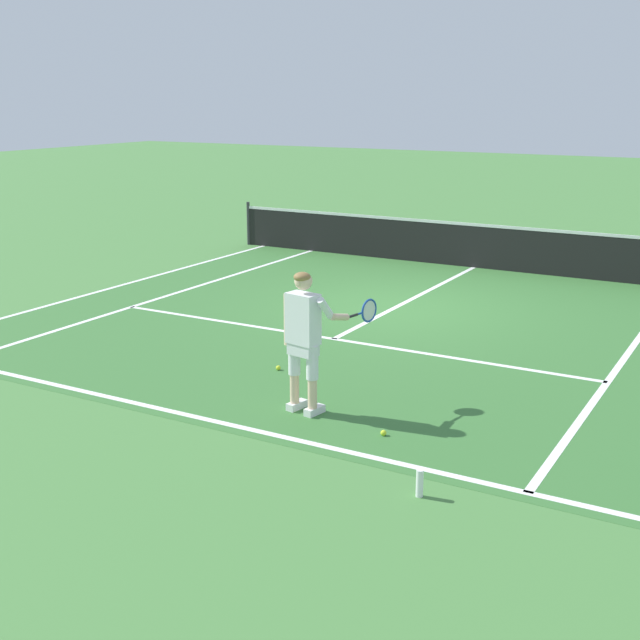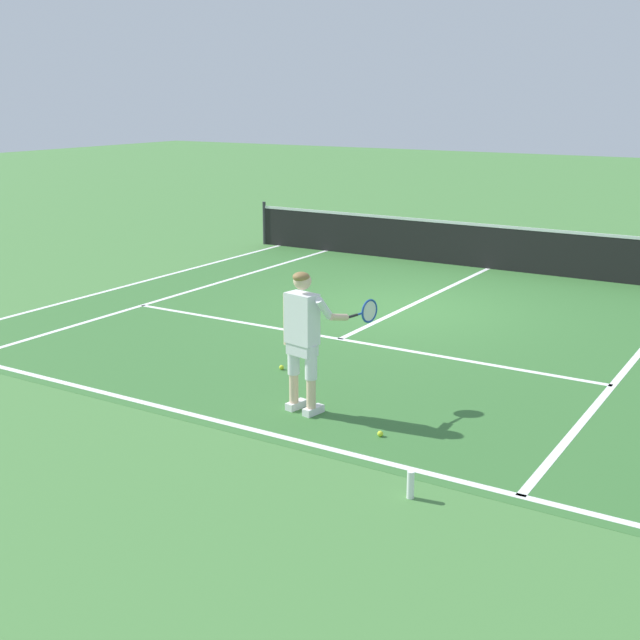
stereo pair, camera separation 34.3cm
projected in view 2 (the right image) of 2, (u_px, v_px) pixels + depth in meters
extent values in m
plane|color=#477F3D|center=(405.00, 308.00, 14.94)|extent=(80.00, 80.00, 0.00)
cube|color=#387033|center=(381.00, 320.00, 14.19)|extent=(10.98, 10.47, 0.00)
cube|color=white|center=(185.00, 413.00, 10.05)|extent=(10.98, 0.10, 0.01)
cube|color=white|center=(340.00, 339.00, 13.07)|extent=(8.23, 0.10, 0.01)
cube|color=white|center=(426.00, 298.00, 15.70)|extent=(0.10, 6.40, 0.01)
cube|color=white|center=(192.00, 291.00, 16.27)|extent=(0.10, 10.07, 0.01)
cube|color=white|center=(635.00, 358.00, 12.11)|extent=(0.10, 10.07, 0.01)
cube|color=white|center=(139.00, 283.00, 16.97)|extent=(0.10, 10.07, 0.01)
cylinder|color=#333338|center=(264.00, 223.00, 21.20)|extent=(0.08, 0.08, 1.07)
cube|color=black|center=(489.00, 248.00, 18.22)|extent=(11.84, 0.02, 0.91)
cube|color=white|center=(490.00, 226.00, 18.09)|extent=(11.84, 0.03, 0.06)
cube|color=white|center=(296.00, 405.00, 10.19)|extent=(0.16, 0.30, 0.09)
cube|color=white|center=(313.00, 410.00, 10.01)|extent=(0.16, 0.30, 0.09)
cylinder|color=beige|center=(294.00, 388.00, 10.11)|extent=(0.11, 0.11, 0.36)
cylinder|color=silver|center=(294.00, 358.00, 10.01)|extent=(0.14, 0.14, 0.41)
cylinder|color=beige|center=(311.00, 393.00, 9.93)|extent=(0.11, 0.11, 0.36)
cylinder|color=silver|center=(311.00, 362.00, 9.83)|extent=(0.14, 0.14, 0.41)
cube|color=silver|center=(302.00, 346.00, 9.87)|extent=(0.37, 0.26, 0.20)
cube|color=white|center=(302.00, 318.00, 9.78)|extent=(0.41, 0.28, 0.60)
cylinder|color=beige|center=(287.00, 319.00, 9.95)|extent=(0.09, 0.09, 0.62)
cylinder|color=white|center=(324.00, 308.00, 9.64)|extent=(0.13, 0.27, 0.29)
cylinder|color=beige|center=(339.00, 317.00, 9.80)|extent=(0.13, 0.30, 0.14)
sphere|color=beige|center=(302.00, 281.00, 9.68)|extent=(0.21, 0.21, 0.21)
ellipsoid|color=olive|center=(301.00, 277.00, 9.65)|extent=(0.23, 0.23, 0.12)
cylinder|color=#232326|center=(352.00, 316.00, 9.96)|extent=(0.07, 0.20, 0.03)
cylinder|color=#1E479E|center=(360.00, 314.00, 10.07)|extent=(0.04, 0.10, 0.02)
torus|color=#1E479E|center=(369.00, 311.00, 10.20)|extent=(0.08, 0.30, 0.30)
cylinder|color=silver|center=(369.00, 311.00, 10.20)|extent=(0.05, 0.25, 0.25)
sphere|color=#CCE02D|center=(380.00, 434.00, 9.36)|extent=(0.07, 0.07, 0.07)
sphere|color=#CCE02D|center=(282.00, 367.00, 11.62)|extent=(0.07, 0.07, 0.07)
cylinder|color=white|center=(411.00, 485.00, 7.91)|extent=(0.07, 0.07, 0.27)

